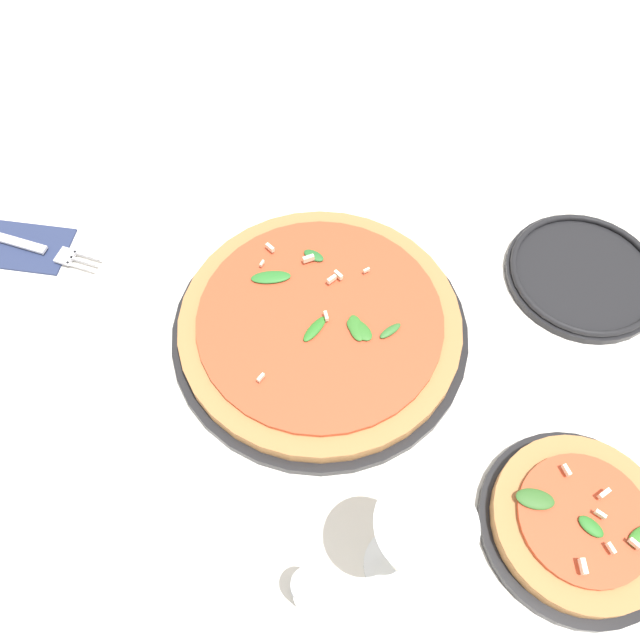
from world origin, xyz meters
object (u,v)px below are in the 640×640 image
object	(u,v)px
pizza_personal_side	(578,523)
shaker_pepper	(309,590)
side_plate_white	(584,274)
fork	(28,245)
wine_glass	(417,540)
pizza_arugula_main	(320,326)

from	to	relation	value
pizza_personal_side	shaker_pepper	bearing A→B (deg)	-155.55
pizza_personal_side	side_plate_white	world-z (taller)	pizza_personal_side
pizza_personal_side	shaker_pepper	distance (m)	0.27
fork	shaker_pepper	world-z (taller)	shaker_pepper
wine_glass	shaker_pepper	xyz separation A→B (m)	(-0.08, -0.04, -0.08)
shaker_pepper	pizza_personal_side	bearing A→B (deg)	24.45
pizza_arugula_main	wine_glass	world-z (taller)	wine_glass
fork	side_plate_white	world-z (taller)	side_plate_white
fork	pizza_personal_side	bearing A→B (deg)	-10.60
wine_glass	fork	size ratio (longest dim) A/B	0.86
side_plate_white	pizza_arugula_main	bearing A→B (deg)	-155.49
pizza_arugula_main	fork	world-z (taller)	pizza_arugula_main
fork	wine_glass	bearing A→B (deg)	-21.97
pizza_personal_side	side_plate_white	size ratio (longest dim) A/B	1.00
wine_glass	shaker_pepper	bearing A→B (deg)	-152.55
wine_glass	shaker_pepper	world-z (taller)	wine_glass
pizza_personal_side	fork	bearing A→B (deg)	161.87
pizza_arugula_main	pizza_personal_side	size ratio (longest dim) A/B	1.81
shaker_pepper	pizza_arugula_main	bearing A→B (deg)	98.89
wine_glass	pizza_arugula_main	bearing A→B (deg)	117.66
pizza_personal_side	side_plate_white	bearing A→B (deg)	87.10
pizza_arugula_main	shaker_pepper	world-z (taller)	shaker_pepper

